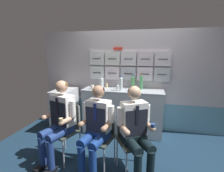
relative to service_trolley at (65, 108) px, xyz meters
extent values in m
cube|color=#172D42|center=(1.45, -0.94, -0.50)|extent=(4.80, 4.80, 0.04)
cube|color=#B5B0B5|center=(1.45, 0.44, 0.59)|extent=(4.20, 0.06, 2.15)
cube|color=#5D92A8|center=(1.45, 0.40, -0.18)|extent=(4.12, 0.01, 0.60)
cube|color=silver|center=(0.65, 0.38, 0.76)|extent=(0.32, 0.06, 0.29)
cylinder|color=#1F292D|center=(0.65, 0.34, 0.76)|extent=(0.18, 0.01, 0.01)
cube|color=silver|center=(1.00, 0.38, 0.76)|extent=(0.32, 0.06, 0.29)
cylinder|color=#231F2E|center=(1.00, 0.34, 0.76)|extent=(0.18, 0.01, 0.01)
cube|color=#AAB2BB|center=(1.35, 0.38, 0.76)|extent=(0.32, 0.06, 0.29)
cylinder|color=black|center=(1.35, 0.34, 0.76)|extent=(0.18, 0.01, 0.01)
cube|color=silver|center=(1.70, 0.38, 0.76)|extent=(0.32, 0.06, 0.29)
cylinder|color=#262027|center=(1.70, 0.34, 0.76)|extent=(0.18, 0.01, 0.01)
cube|color=#ABB4BB|center=(2.05, 0.38, 0.76)|extent=(0.32, 0.06, 0.29)
cylinder|color=black|center=(2.05, 0.34, 0.76)|extent=(0.18, 0.01, 0.01)
cube|color=silver|center=(0.65, 0.38, 1.07)|extent=(0.32, 0.06, 0.29)
cylinder|color=#251E2D|center=(0.65, 0.34, 1.07)|extent=(0.18, 0.01, 0.01)
cube|color=silver|center=(1.00, 0.38, 1.07)|extent=(0.32, 0.06, 0.29)
cylinder|color=black|center=(1.00, 0.34, 1.07)|extent=(0.18, 0.01, 0.01)
cube|color=silver|center=(1.35, 0.38, 1.07)|extent=(0.32, 0.06, 0.29)
cylinder|color=#212A2F|center=(1.35, 0.34, 1.07)|extent=(0.18, 0.01, 0.01)
cube|color=silver|center=(1.70, 0.38, 1.07)|extent=(0.32, 0.06, 0.29)
cylinder|color=#1F222D|center=(1.70, 0.34, 1.07)|extent=(0.18, 0.01, 0.01)
cube|color=silver|center=(2.05, 0.38, 1.07)|extent=(0.32, 0.06, 0.29)
cylinder|color=#251F28|center=(2.05, 0.34, 1.07)|extent=(0.18, 0.01, 0.01)
cube|color=red|center=(1.11, 0.39, 1.29)|extent=(0.20, 0.02, 0.05)
cube|color=#B1BAC1|center=(1.27, 0.15, -0.03)|extent=(1.63, 0.52, 0.90)
cube|color=#A1ABB2|center=(1.27, 0.15, 0.44)|extent=(1.66, 0.53, 0.03)
sphere|color=black|center=(-0.16, -0.27, -0.45)|extent=(0.07, 0.07, 0.07)
sphere|color=black|center=(0.16, -0.27, -0.45)|extent=(0.07, 0.07, 0.07)
sphere|color=black|center=(-0.16, 0.28, -0.45)|extent=(0.07, 0.07, 0.07)
sphere|color=black|center=(0.16, 0.28, -0.45)|extent=(0.07, 0.07, 0.07)
cube|color=silver|center=(0.00, 0.00, 0.00)|extent=(0.40, 0.64, 0.83)
cube|color=#AEAFB3|center=(0.00, -0.32, -0.27)|extent=(0.35, 0.01, 0.22)
cube|color=#AEAFB3|center=(0.00, -0.32, 0.00)|extent=(0.35, 0.01, 0.22)
cube|color=#AEAFB3|center=(0.00, -0.32, 0.28)|extent=(0.35, 0.01, 0.22)
cylinder|color=#28282D|center=(0.00, -0.30, 0.40)|extent=(0.32, 0.02, 0.02)
cylinder|color=#A8AAAF|center=(0.29, -1.11, -0.26)|extent=(0.02, 0.02, 0.44)
cylinder|color=#A8AAAF|center=(0.63, -1.22, -0.26)|extent=(0.02, 0.02, 0.44)
cylinder|color=#A8AAAF|center=(0.40, -0.76, -0.26)|extent=(0.02, 0.02, 0.44)
cylinder|color=#A8AAAF|center=(0.74, -0.88, -0.26)|extent=(0.02, 0.02, 0.44)
cube|color=#323A32|center=(0.51, -0.99, -0.03)|extent=(0.51, 0.51, 0.02)
cube|color=#323A32|center=(0.57, -0.81, 0.19)|extent=(0.36, 0.14, 0.40)
cylinder|color=#A8AAAF|center=(0.40, -0.76, 0.19)|extent=(0.02, 0.02, 0.40)
cylinder|color=#A8AAAF|center=(0.74, -0.88, 0.19)|extent=(0.02, 0.02, 0.40)
cube|color=black|center=(0.31, -1.32, -0.45)|extent=(0.15, 0.24, 0.06)
cube|color=black|center=(0.48, -1.37, -0.45)|extent=(0.15, 0.24, 0.06)
cylinder|color=navy|center=(0.32, -1.28, -0.20)|extent=(0.10, 0.10, 0.44)
cylinder|color=navy|center=(0.50, -1.33, -0.20)|extent=(0.10, 0.10, 0.44)
cylinder|color=navy|center=(0.38, -1.12, 0.04)|extent=(0.24, 0.39, 0.13)
cylinder|color=navy|center=(0.55, -1.18, 0.04)|extent=(0.24, 0.39, 0.13)
cube|color=navy|center=(0.51, -0.99, 0.05)|extent=(0.38, 0.29, 0.12)
cube|color=white|center=(0.52, -0.97, 0.34)|extent=(0.39, 0.29, 0.47)
cube|color=black|center=(0.49, -1.07, 0.30)|extent=(0.31, 0.11, 0.37)
cube|color=black|center=(0.49, -1.08, 0.42)|extent=(0.04, 0.02, 0.26)
cylinder|color=white|center=(0.33, -0.91, 0.39)|extent=(0.08, 0.08, 0.25)
cylinder|color=tan|center=(0.31, -1.01, 0.24)|extent=(0.14, 0.24, 0.07)
sphere|color=tan|center=(0.28, -1.11, 0.24)|extent=(0.08, 0.08, 0.08)
cylinder|color=white|center=(0.71, -1.04, 0.39)|extent=(0.08, 0.08, 0.25)
cylinder|color=tan|center=(0.66, -1.13, 0.24)|extent=(0.14, 0.24, 0.07)
sphere|color=tan|center=(0.63, -1.23, 0.24)|extent=(0.08, 0.08, 0.08)
cylinder|color=tan|center=(0.63, -1.23, 0.28)|extent=(0.06, 0.06, 0.06)
sphere|color=tan|center=(0.52, -0.97, 0.70)|extent=(0.18, 0.18, 0.18)
ellipsoid|color=brown|center=(0.52, -0.96, 0.72)|extent=(0.22, 0.21, 0.13)
cylinder|color=#A8AAAF|center=(0.90, -1.20, -0.26)|extent=(0.02, 0.02, 0.44)
cylinder|color=#A8AAAF|center=(1.26, -1.27, -0.26)|extent=(0.02, 0.02, 0.44)
cylinder|color=#A8AAAF|center=(0.97, -0.85, -0.26)|extent=(0.02, 0.02, 0.44)
cylinder|color=#A8AAAF|center=(1.32, -0.92, -0.26)|extent=(0.02, 0.02, 0.44)
cube|color=#323A32|center=(1.11, -1.06, -0.03)|extent=(0.47, 0.47, 0.02)
cube|color=#323A32|center=(1.15, -0.87, 0.19)|extent=(0.37, 0.10, 0.40)
cylinder|color=#A8AAAF|center=(0.97, -0.85, 0.19)|extent=(0.02, 0.02, 0.40)
cylinder|color=#A8AAAF|center=(1.32, -0.92, 0.19)|extent=(0.02, 0.02, 0.40)
cylinder|color=navy|center=(0.97, -1.35, -0.20)|extent=(0.10, 0.10, 0.44)
cylinder|color=navy|center=(1.14, -1.38, -0.20)|extent=(0.10, 0.10, 0.44)
cylinder|color=navy|center=(1.00, -1.20, 0.04)|extent=(0.19, 0.37, 0.13)
cylinder|color=navy|center=(1.17, -1.23, 0.04)|extent=(0.19, 0.37, 0.13)
cube|color=navy|center=(1.11, -1.06, 0.05)|extent=(0.35, 0.25, 0.12)
cube|color=white|center=(1.12, -1.04, 0.33)|extent=(0.36, 0.24, 0.44)
cube|color=#23283C|center=(1.10, -1.13, 0.29)|extent=(0.30, 0.07, 0.35)
cube|color=navy|center=(1.10, -1.14, 0.41)|extent=(0.04, 0.02, 0.25)
cylinder|color=white|center=(0.93, -1.00, 0.37)|extent=(0.08, 0.08, 0.24)
cylinder|color=#A0775C|center=(0.93, -1.10, 0.23)|extent=(0.11, 0.23, 0.07)
sphere|color=#A0775C|center=(0.91, -1.20, 0.23)|extent=(0.08, 0.08, 0.08)
cylinder|color=white|center=(1.31, -1.08, 0.37)|extent=(0.08, 0.08, 0.24)
cylinder|color=#A0775C|center=(1.27, -1.17, 0.23)|extent=(0.11, 0.23, 0.07)
sphere|color=#A0775C|center=(1.25, -1.27, 0.23)|extent=(0.08, 0.08, 0.08)
sphere|color=#A0775C|center=(1.12, -1.04, 0.67)|extent=(0.18, 0.18, 0.18)
ellipsoid|color=black|center=(1.12, -1.03, 0.69)|extent=(0.20, 0.19, 0.12)
cylinder|color=#A8AAAF|center=(1.56, -1.29, -0.26)|extent=(0.02, 0.02, 0.44)
cylinder|color=#A8AAAF|center=(1.87, -1.11, -0.26)|extent=(0.02, 0.02, 0.44)
cylinder|color=#A8AAAF|center=(1.38, -0.98, -0.26)|extent=(0.02, 0.02, 0.44)
cylinder|color=#A8AAAF|center=(1.69, -0.80, -0.26)|extent=(0.02, 0.02, 0.44)
cube|color=#323A32|center=(1.62, -1.05, -0.03)|extent=(0.55, 0.55, 0.02)
cube|color=#323A32|center=(1.53, -0.88, 0.19)|extent=(0.33, 0.21, 0.40)
cylinder|color=#A8AAAF|center=(1.38, -0.98, 0.19)|extent=(0.02, 0.02, 0.40)
cylinder|color=#A8AAAF|center=(1.69, -0.80, 0.19)|extent=(0.02, 0.02, 0.40)
cylinder|color=black|center=(1.71, -1.37, -0.20)|extent=(0.10, 0.10, 0.44)
cylinder|color=black|center=(1.86, -1.28, -0.20)|extent=(0.10, 0.10, 0.44)
cylinder|color=black|center=(1.63, -1.23, 0.04)|extent=(0.29, 0.37, 0.13)
cylinder|color=black|center=(1.78, -1.14, 0.04)|extent=(0.29, 0.37, 0.13)
cube|color=black|center=(1.62, -1.05, 0.05)|extent=(0.38, 0.33, 0.12)
cube|color=white|center=(1.61, -1.03, 0.33)|extent=(0.39, 0.33, 0.45)
cube|color=black|center=(1.66, -1.11, 0.29)|extent=(0.27, 0.17, 0.36)
cube|color=black|center=(1.67, -1.12, 0.41)|extent=(0.04, 0.03, 0.25)
cylinder|color=white|center=(1.44, -1.13, 0.38)|extent=(0.08, 0.08, 0.24)
cylinder|color=tan|center=(1.51, -1.21, 0.24)|extent=(0.17, 0.23, 0.07)
sphere|color=tan|center=(1.56, -1.29, 0.24)|extent=(0.08, 0.08, 0.08)
cylinder|color=white|center=(1.79, -0.93, 0.38)|extent=(0.08, 0.08, 0.24)
cylinder|color=tan|center=(1.82, -1.03, 0.24)|extent=(0.17, 0.23, 0.07)
sphere|color=tan|center=(1.87, -1.11, 0.24)|extent=(0.08, 0.08, 0.08)
cylinder|color=navy|center=(1.87, -1.11, 0.28)|extent=(0.06, 0.06, 0.06)
sphere|color=tan|center=(1.61, -1.03, 0.68)|extent=(0.18, 0.18, 0.18)
ellipsoid|color=#53362A|center=(1.61, -1.02, 0.70)|extent=(0.23, 0.23, 0.12)
cylinder|color=#46965C|center=(1.63, 0.24, 0.59)|extent=(0.06, 0.06, 0.28)
cone|color=#46965C|center=(1.63, 0.24, 0.74)|extent=(0.06, 0.06, 0.02)
cylinder|color=red|center=(1.63, 0.24, 0.77)|extent=(0.03, 0.03, 0.02)
cylinder|color=silver|center=(1.24, 0.03, 0.58)|extent=(0.07, 0.07, 0.25)
cone|color=silver|center=(1.24, 0.03, 0.72)|extent=(0.07, 0.07, 0.02)
cylinder|color=blue|center=(1.24, 0.03, 0.74)|extent=(0.03, 0.03, 0.02)
cylinder|color=#4F9757|center=(1.46, 0.33, 0.57)|extent=(0.07, 0.07, 0.24)
cone|color=#4F9757|center=(1.46, 0.33, 0.71)|extent=(0.07, 0.07, 0.02)
cylinder|color=blue|center=(1.46, 0.33, 0.73)|extent=(0.03, 0.03, 0.02)
cylinder|color=silver|center=(0.81, 0.15, 0.56)|extent=(0.07, 0.07, 0.21)
cone|color=silver|center=(0.81, 0.15, 0.67)|extent=(0.07, 0.07, 0.02)
cylinder|color=silver|center=(0.81, 0.15, 0.70)|extent=(0.03, 0.03, 0.02)
cylinder|color=tan|center=(0.88, 0.29, 0.49)|extent=(0.06, 0.06, 0.08)
cylinder|color=#382114|center=(0.88, 0.29, 0.53)|extent=(0.05, 0.05, 0.01)
cylinder|color=white|center=(1.17, 0.17, 0.49)|extent=(0.07, 0.07, 0.08)
cylinder|color=#382114|center=(1.17, 0.17, 0.53)|extent=(0.06, 0.06, 0.01)
cylinder|color=silver|center=(0.64, 0.03, 0.50)|extent=(0.07, 0.07, 0.09)
cylinder|color=#382114|center=(0.64, 0.03, 0.53)|extent=(0.06, 0.06, 0.01)
cylinder|color=tan|center=(1.52, 0.19, 0.49)|extent=(0.06, 0.06, 0.08)
cylinder|color=#382114|center=(1.52, 0.19, 0.53)|extent=(0.05, 0.05, 0.01)
camera|label=1|loc=(1.81, -3.16, 1.20)|focal=26.52mm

